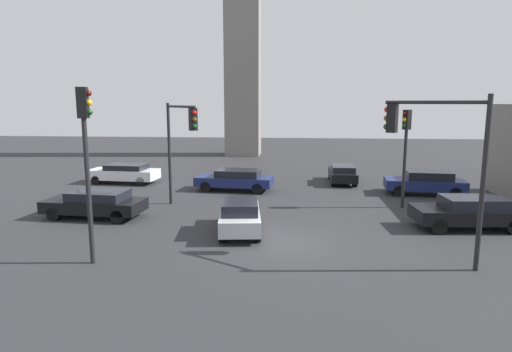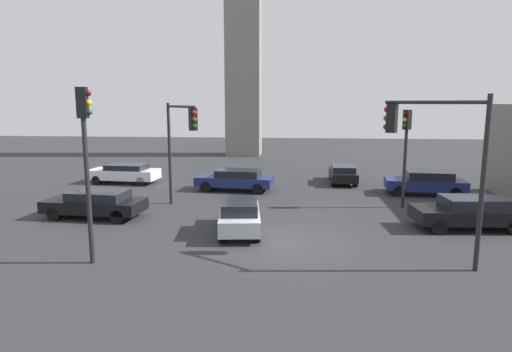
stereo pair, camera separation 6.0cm
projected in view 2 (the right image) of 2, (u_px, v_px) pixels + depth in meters
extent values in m
plane|color=#2D2D30|center=(283.00, 243.00, 17.10)|extent=(102.25, 102.25, 0.00)
cylinder|color=black|center=(405.00, 160.00, 22.39)|extent=(0.16, 0.16, 5.07)
cube|color=black|center=(407.00, 120.00, 22.05)|extent=(0.45, 0.45, 1.00)
sphere|color=#4C0F0C|center=(405.00, 114.00, 21.89)|extent=(0.20, 0.20, 0.20)
sphere|color=yellow|center=(405.00, 120.00, 21.94)|extent=(0.20, 0.20, 0.20)
sphere|color=#14471E|center=(404.00, 126.00, 21.99)|extent=(0.20, 0.20, 0.20)
cylinder|color=black|center=(483.00, 185.00, 13.80)|extent=(0.16, 0.16, 5.71)
cylinder|color=black|center=(434.00, 102.00, 14.29)|extent=(2.87, 1.73, 0.12)
cube|color=black|center=(392.00, 118.00, 15.16)|extent=(0.44, 0.44, 1.00)
sphere|color=red|center=(387.00, 110.00, 15.23)|extent=(0.20, 0.20, 0.20)
sphere|color=#594714|center=(386.00, 118.00, 15.28)|extent=(0.20, 0.20, 0.20)
sphere|color=#14471E|center=(386.00, 127.00, 15.33)|extent=(0.20, 0.20, 0.20)
cylinder|color=black|center=(87.00, 178.00, 14.48)|extent=(0.16, 0.16, 5.93)
cube|color=black|center=(82.00, 103.00, 14.06)|extent=(0.37, 0.37, 1.00)
sphere|color=#4C0F0C|center=(88.00, 93.00, 14.03)|extent=(0.20, 0.20, 0.20)
sphere|color=yellow|center=(89.00, 103.00, 14.08)|extent=(0.20, 0.20, 0.20)
sphere|color=#14471E|center=(89.00, 112.00, 14.13)|extent=(0.20, 0.20, 0.20)
cylinder|color=black|center=(170.00, 154.00, 23.25)|extent=(0.16, 0.16, 5.41)
cylinder|color=black|center=(180.00, 107.00, 21.00)|extent=(2.34, 3.58, 0.12)
cube|color=black|center=(193.00, 119.00, 19.49)|extent=(0.44, 0.44, 1.00)
sphere|color=red|center=(194.00, 113.00, 19.26)|extent=(0.20, 0.20, 0.20)
sphere|color=#594714|center=(194.00, 120.00, 19.31)|extent=(0.20, 0.20, 0.20)
sphere|color=#14471E|center=(195.00, 126.00, 19.36)|extent=(0.20, 0.20, 0.20)
cube|color=silver|center=(124.00, 174.00, 29.63)|extent=(4.74, 2.20, 0.64)
cube|color=black|center=(127.00, 167.00, 29.51)|extent=(2.70, 1.83, 0.40)
cylinder|color=black|center=(97.00, 180.00, 29.19)|extent=(0.63, 0.38, 0.60)
cylinder|color=black|center=(108.00, 176.00, 30.68)|extent=(0.63, 0.38, 0.60)
cylinder|color=black|center=(141.00, 181.00, 28.69)|extent=(0.63, 0.38, 0.60)
cylinder|color=black|center=(150.00, 177.00, 30.18)|extent=(0.63, 0.38, 0.60)
cube|color=navy|center=(235.00, 181.00, 27.14)|extent=(4.89, 2.39, 0.56)
cube|color=black|center=(238.00, 173.00, 27.02)|extent=(2.80, 1.95, 0.47)
cylinder|color=black|center=(206.00, 187.00, 26.72)|extent=(0.70, 0.41, 0.67)
cylinder|color=black|center=(214.00, 182.00, 28.26)|extent=(0.70, 0.41, 0.67)
cylinder|color=black|center=(258.00, 189.00, 26.13)|extent=(0.70, 0.41, 0.67)
cylinder|color=black|center=(262.00, 184.00, 27.66)|extent=(0.70, 0.41, 0.67)
cube|color=#ADB2B7|center=(240.00, 218.00, 18.43)|extent=(2.09, 4.08, 0.63)
cube|color=black|center=(240.00, 207.00, 18.15)|extent=(1.69, 2.35, 0.52)
cylinder|color=black|center=(225.00, 217.00, 19.78)|extent=(0.36, 0.63, 0.60)
cylinder|color=black|center=(255.00, 217.00, 19.81)|extent=(0.36, 0.63, 0.60)
cylinder|color=black|center=(222.00, 235.00, 17.15)|extent=(0.36, 0.63, 0.60)
cylinder|color=black|center=(257.00, 234.00, 17.18)|extent=(0.36, 0.63, 0.60)
cube|color=black|center=(343.00, 175.00, 29.77)|extent=(1.75, 4.11, 0.56)
cube|color=black|center=(343.00, 169.00, 29.49)|extent=(1.51, 2.31, 0.41)
cylinder|color=black|center=(331.00, 175.00, 31.24)|extent=(0.31, 0.59, 0.58)
cylinder|color=black|center=(351.00, 175.00, 31.10)|extent=(0.31, 0.59, 0.58)
cylinder|color=black|center=(334.00, 182.00, 28.53)|extent=(0.31, 0.59, 0.58)
cylinder|color=black|center=(355.00, 182.00, 28.38)|extent=(0.31, 0.59, 0.58)
cube|color=navy|center=(425.00, 184.00, 25.90)|extent=(4.69, 2.38, 0.60)
cube|color=black|center=(429.00, 176.00, 25.77)|extent=(2.69, 1.96, 0.54)
cylinder|color=black|center=(399.00, 191.00, 25.46)|extent=(0.70, 0.41, 0.67)
cylinder|color=black|center=(396.00, 186.00, 27.01)|extent=(0.70, 0.41, 0.67)
cylinder|color=black|center=(455.00, 193.00, 24.89)|extent=(0.70, 0.41, 0.67)
cylinder|color=black|center=(448.00, 188.00, 26.45)|extent=(0.70, 0.41, 0.67)
cube|color=black|center=(95.00, 205.00, 20.78)|extent=(4.77, 2.25, 0.56)
cube|color=black|center=(99.00, 196.00, 20.66)|extent=(2.71, 1.88, 0.46)
cylinder|color=black|center=(55.00, 214.00, 20.31)|extent=(0.66, 0.39, 0.63)
cylinder|color=black|center=(74.00, 206.00, 21.85)|extent=(0.66, 0.39, 0.63)
cylinder|color=black|center=(118.00, 217.00, 19.81)|extent=(0.66, 0.39, 0.63)
cylinder|color=black|center=(133.00, 208.00, 21.35)|extent=(0.66, 0.39, 0.63)
cube|color=black|center=(468.00, 215.00, 18.88)|extent=(4.76, 2.28, 0.60)
cube|color=black|center=(474.00, 203.00, 18.79)|extent=(2.71, 1.89, 0.51)
cylinder|color=black|center=(438.00, 226.00, 18.17)|extent=(0.71, 0.40, 0.69)
cylinder|color=black|center=(425.00, 216.00, 19.73)|extent=(0.71, 0.40, 0.69)
cylinder|color=black|center=(494.00, 217.00, 19.69)|extent=(0.71, 0.40, 0.69)
cube|color=gray|center=(244.00, 28.00, 43.73)|extent=(3.45, 3.45, 25.57)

